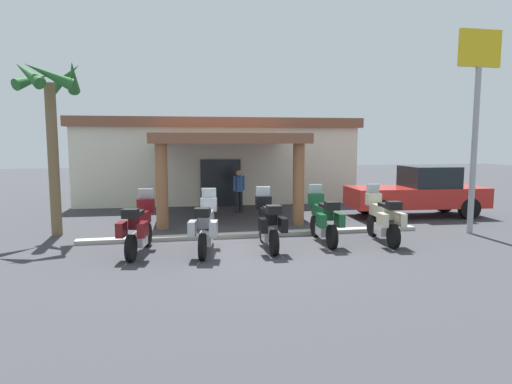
# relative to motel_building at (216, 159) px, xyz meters

# --- Properties ---
(ground_plane) EXTENTS (80.00, 80.00, 0.00)m
(ground_plane) POSITION_rel_motel_building_xyz_m (-0.12, -10.67, -2.04)
(ground_plane) COLOR #38383D
(motel_building) EXTENTS (13.58, 11.73, 3.98)m
(motel_building) POSITION_rel_motel_building_xyz_m (0.00, 0.00, 0.00)
(motel_building) COLOR silver
(motel_building) RESTS_ON ground_plane
(motorcycle_maroon) EXTENTS (0.90, 2.19, 1.61)m
(motorcycle_maroon) POSITION_rel_motel_building_xyz_m (-3.22, -10.77, -1.34)
(motorcycle_maroon) COLOR black
(motorcycle_maroon) RESTS_ON ground_plane
(motorcycle_silver) EXTENTS (0.91, 2.19, 1.61)m
(motorcycle_silver) POSITION_rel_motel_building_xyz_m (-1.52, -10.97, -1.34)
(motorcycle_silver) COLOR black
(motorcycle_silver) RESTS_ON ground_plane
(motorcycle_black) EXTENTS (0.72, 2.21, 1.61)m
(motorcycle_black) POSITION_rel_motel_building_xyz_m (0.18, -10.88, -1.34)
(motorcycle_black) COLOR black
(motorcycle_black) RESTS_ON ground_plane
(motorcycle_green) EXTENTS (0.72, 2.21, 1.61)m
(motorcycle_green) POSITION_rel_motel_building_xyz_m (1.88, -10.53, -1.34)
(motorcycle_green) COLOR black
(motorcycle_green) RESTS_ON ground_plane
(motorcycle_cream) EXTENTS (0.74, 2.21, 1.61)m
(motorcycle_cream) POSITION_rel_motel_building_xyz_m (3.58, -10.80, -1.34)
(motorcycle_cream) COLOR black
(motorcycle_cream) RESTS_ON ground_plane
(pedestrian) EXTENTS (0.49, 0.32, 1.75)m
(pedestrian) POSITION_rel_motel_building_xyz_m (0.38, -4.77, -1.02)
(pedestrian) COLOR black
(pedestrian) RESTS_ON ground_plane
(pickup_truck_red) EXTENTS (5.32, 2.26, 1.95)m
(pickup_truck_red) POSITION_rel_motel_building_xyz_m (7.06, -7.02, -1.10)
(pickup_truck_red) COLOR black
(pickup_truck_red) RESTS_ON ground_plane
(palm_tree_roadside) EXTENTS (2.05, 2.12, 5.37)m
(palm_tree_roadside) POSITION_rel_motel_building_xyz_m (-5.84, -7.92, 1.90)
(palm_tree_roadside) COLOR brown
(palm_tree_roadside) RESTS_ON ground_plane
(roadside_sign) EXTENTS (1.40, 0.18, 6.24)m
(roadside_sign) POSITION_rel_motel_building_xyz_m (6.88, -10.23, 2.17)
(roadside_sign) COLOR #99999E
(roadside_sign) RESTS_ON ground_plane
(curb_strip) EXTENTS (10.50, 0.36, 0.12)m
(curb_strip) POSITION_rel_motel_building_xyz_m (0.18, -9.32, -1.98)
(curb_strip) COLOR #ADA89E
(curb_strip) RESTS_ON ground_plane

